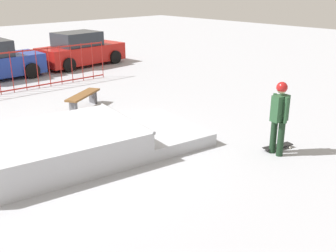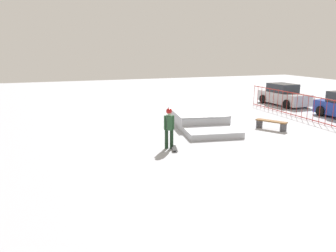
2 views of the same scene
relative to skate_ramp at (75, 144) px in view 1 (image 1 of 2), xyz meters
The scene contains 6 objects.
ground_plane 0.44m from the skate_ramp, 45.77° to the left, with size 60.00×60.00×0.00m, color #A8AAB2.
skate_ramp is the anchor object (origin of this frame).
skater 4.69m from the skate_ramp, 41.43° to the right, with size 0.41×0.43×1.73m.
skateboard 4.78m from the skate_ramp, 38.09° to the right, with size 0.82×0.41×0.09m.
park_bench 3.79m from the skate_ramp, 55.13° to the left, with size 1.58×1.15×0.48m.
parked_car_red 11.02m from the skate_ramp, 57.48° to the left, with size 4.22×2.18×1.60m.
Camera 1 is at (-4.48, -7.83, 3.78)m, focal length 42.92 mm.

